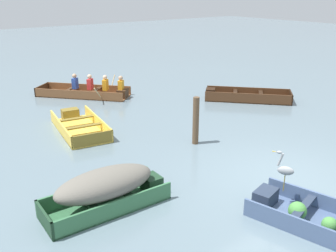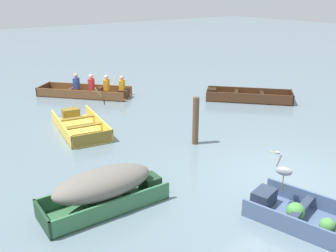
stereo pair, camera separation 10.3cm
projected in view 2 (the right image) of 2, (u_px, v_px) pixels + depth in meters
name	position (u px, v px, depth m)	size (l,w,h in m)	color
ground_plane	(284.00, 180.00, 8.73)	(80.00, 80.00, 0.00)	slate
dinghy_slate_blue_foreground	(313.00, 219.00, 7.03)	(1.78, 2.92, 0.39)	#475B7F
skiff_green_near_moored	(105.00, 187.00, 7.52)	(2.60, 1.05, 0.84)	#387047
skiff_yellow_mid_moored	(79.00, 125.00, 11.87)	(1.66, 2.93, 0.38)	#E5BC47
skiff_dark_varnish_far_moored	(245.00, 97.00, 14.96)	(3.01, 3.16, 0.41)	#4C2D19
rowboat_wooden_brown_with_crew	(91.00, 91.00, 15.52)	(3.35, 3.61, 0.93)	brown
heron_on_dinghy	(283.00, 170.00, 7.36)	(0.29, 0.43, 0.84)	olive
mooring_post	(196.00, 121.00, 10.58)	(0.18, 0.18, 1.39)	brown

